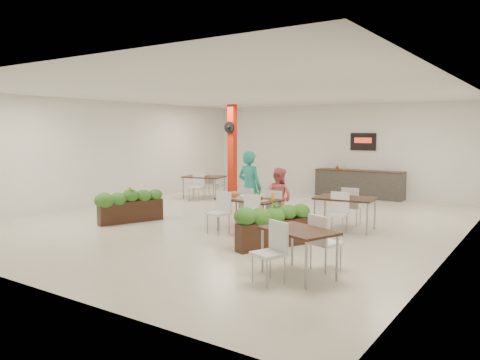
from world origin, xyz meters
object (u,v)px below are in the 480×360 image
diner_woman (279,198)px  side_table_c (299,238)px  diner_man (250,188)px  service_counter (359,183)px  red_column (232,149)px  planter_right (274,223)px  side_table_a (204,179)px  side_table_b (345,202)px  planter_left (131,203)px  main_table (248,204)px

diner_woman → side_table_c: bearing=128.7°
diner_woman → diner_man: bearing=4.4°
service_counter → red_column: bearing=-155.0°
diner_woman → planter_right: size_ratio=0.89×
red_column → side_table_a: 1.62m
side_table_b → side_table_c: bearing=-85.0°
red_column → planter_left: (0.82, -5.58, -1.15)m
main_table → side_table_a: size_ratio=1.02×
diner_man → side_table_b: bearing=-155.7°
side_table_b → side_table_c: (0.71, -3.75, -0.02)m
main_table → diner_woman: bearing=57.9°
main_table → side_table_a: 5.48m
planter_right → side_table_c: size_ratio=0.96×
planter_left → side_table_b: side_table_b is taller
diner_woman → planter_right: bearing=120.9°
side_table_a → main_table: bearing=-54.4°
main_table → diner_woman: diner_woman is taller
red_column → service_counter: red_column is taller
service_counter → planter_left: 8.09m
main_table → diner_man: bearing=120.8°
red_column → side_table_a: red_column is taller
planter_right → planter_left: bearing=177.1°
main_table → side_table_c: (2.45, -2.33, -0.02)m
planter_right → side_table_a: side_table_a is taller
main_table → planter_right: bearing=-38.4°
diner_man → planter_right: diner_man is taller
main_table → planter_left: 3.10m
main_table → side_table_c: same height
service_counter → planter_right: bearing=-82.2°
planter_right → side_table_a: size_ratio=0.96×
service_counter → main_table: size_ratio=1.76×
red_column → side_table_a: size_ratio=1.91×
main_table → diner_man: diner_man is taller
main_table → service_counter: bearing=88.5°
red_column → diner_woman: (4.24, -4.18, -0.93)m
side_table_c → diner_woman: bearing=145.0°
planter_right → side_table_a: bearing=139.5°
diner_woman → planter_left: bearing=26.7°
planter_left → side_table_c: bearing=-16.2°
diner_man → planter_left: bearing=32.6°
red_column → planter_right: 7.77m
diner_woman → main_table: bearing=62.3°
side_table_a → side_table_c: 8.86m
planter_right → side_table_b: side_table_b is taller
diner_man → diner_woman: size_ratio=1.26×
service_counter → diner_man: 6.08m
planter_left → side_table_a: bearing=104.5°
service_counter → planter_right: service_counter is taller
planter_left → side_table_b: size_ratio=0.99×
red_column → diner_woman: red_column is taller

